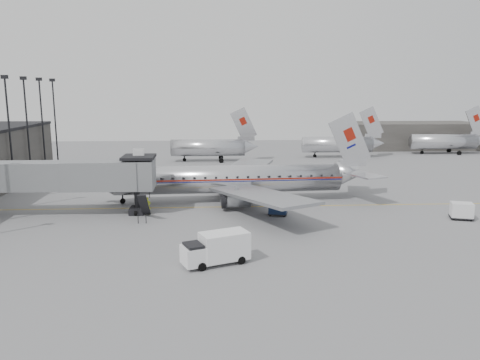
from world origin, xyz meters
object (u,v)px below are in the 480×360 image
(service_van, at_px, (216,248))
(ramp_worker, at_px, (147,206))
(baggage_cart_navy, at_px, (278,208))
(baggage_cart_white, at_px, (462,211))
(airliner, at_px, (234,179))

(service_van, xyz_separation_m, ramp_worker, (-7.38, 15.08, -0.32))
(baggage_cart_navy, height_order, ramp_worker, ramp_worker)
(baggage_cart_white, relative_size, ramp_worker, 1.36)
(airliner, bearing_deg, service_van, -99.39)
(service_van, relative_size, baggage_cart_white, 2.11)
(ramp_worker, bearing_deg, baggage_cart_navy, -12.26)
(service_van, bearing_deg, baggage_cart_white, 1.77)
(service_van, bearing_deg, airliner, 61.54)
(airliner, relative_size, baggage_cart_white, 12.96)
(service_van, distance_m, ramp_worker, 16.80)
(baggage_cart_navy, relative_size, ramp_worker, 1.19)
(airliner, distance_m, baggage_cart_navy, 8.52)
(airliner, distance_m, baggage_cart_white, 25.39)
(baggage_cart_navy, distance_m, ramp_worker, 14.14)
(baggage_cart_white, bearing_deg, baggage_cart_navy, -170.74)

